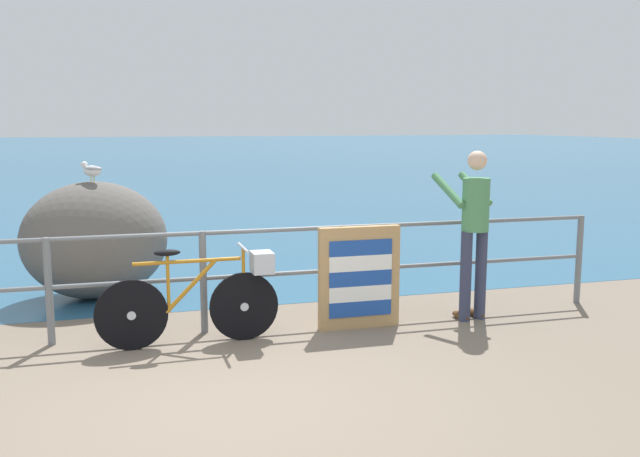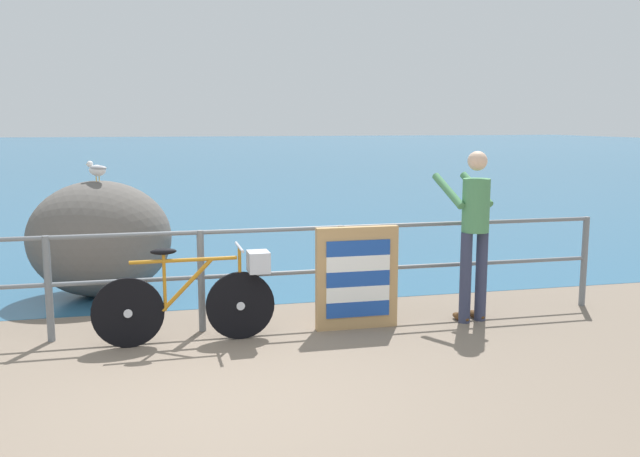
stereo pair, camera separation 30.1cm
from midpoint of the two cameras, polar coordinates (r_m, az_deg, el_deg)
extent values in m
cube|color=#756656|center=(25.13, -11.97, 3.81)|extent=(120.00, 120.00, 0.10)
cube|color=#285B7F|center=(52.58, -12.67, 6.39)|extent=(120.00, 90.00, 0.01)
cylinder|color=slate|center=(6.96, -20.39, -4.73)|extent=(0.07, 0.07, 1.02)
cylinder|color=slate|center=(6.92, -8.56, -4.34)|extent=(0.07, 0.07, 1.02)
cylinder|color=slate|center=(7.16, 2.91, -3.79)|extent=(0.07, 0.07, 1.02)
cylinder|color=slate|center=(7.68, 13.21, -3.16)|extent=(0.07, 0.07, 1.02)
cylinder|color=slate|center=(8.40, 21.98, -2.54)|extent=(0.07, 0.07, 1.02)
cylinder|color=slate|center=(6.82, -8.66, -0.33)|extent=(8.56, 0.04, 0.04)
cylinder|color=slate|center=(6.91, -8.57, -4.01)|extent=(8.56, 0.04, 0.04)
cylinder|color=black|center=(6.59, -14.34, -6.79)|extent=(0.66, 0.05, 0.66)
cylinder|color=#B7BCC6|center=(6.59, -14.34, -6.79)|extent=(0.08, 0.06, 0.08)
cylinder|color=black|center=(6.67, -5.31, -6.37)|extent=(0.66, 0.05, 0.66)
cylinder|color=#B7BCC6|center=(6.67, -5.31, -6.37)|extent=(0.08, 0.06, 0.08)
cylinder|color=#B27219|center=(6.50, -9.91, -2.60)|extent=(0.99, 0.06, 0.04)
cylinder|color=#B27219|center=(6.55, -9.62, -4.61)|extent=(0.50, 0.05, 0.50)
cylinder|color=#B27219|center=(6.53, -11.45, -4.43)|extent=(0.03, 0.03, 0.53)
ellipsoid|color=black|center=(6.47, -11.53, -1.89)|extent=(0.24, 0.10, 0.06)
cylinder|color=#B27219|center=(6.60, -5.35, -3.98)|extent=(0.03, 0.03, 0.57)
cylinder|color=#B7BCC6|center=(6.54, -5.38, -1.55)|extent=(0.04, 0.48, 0.03)
cube|color=#B7BCC6|center=(6.60, -3.82, -2.76)|extent=(0.20, 0.24, 0.20)
cylinder|color=#333851|center=(7.33, 13.11, -4.00)|extent=(0.12, 0.12, 0.95)
ellipsoid|color=#513319|center=(7.48, 12.71, -7.16)|extent=(0.15, 0.27, 0.08)
cylinder|color=#333851|center=(7.45, 14.33, -3.84)|extent=(0.12, 0.12, 0.95)
ellipsoid|color=#513319|center=(7.60, 13.92, -6.95)|extent=(0.15, 0.27, 0.08)
cylinder|color=#4C8C59|center=(7.26, 13.94, 1.86)|extent=(0.28, 0.28, 0.55)
sphere|color=beige|center=(7.22, 14.07, 5.45)|extent=(0.20, 0.20, 0.20)
cylinder|color=#4C8C59|center=(7.33, 11.72, 3.08)|extent=(0.18, 0.52, 0.34)
cylinder|color=#4C8C59|center=(7.55, 13.93, 3.17)|extent=(0.18, 0.52, 0.34)
cube|color=tan|center=(6.96, 4.31, -4.10)|extent=(0.84, 0.09, 1.04)
cube|color=#1E479E|center=(6.99, 4.41, -6.68)|extent=(0.66, 0.01, 0.16)
cube|color=white|center=(6.95, 4.42, -5.44)|extent=(0.66, 0.01, 0.16)
cube|color=#1E479E|center=(6.91, 4.44, -4.19)|extent=(0.66, 0.01, 0.16)
cube|color=white|center=(6.88, 4.45, -2.92)|extent=(0.66, 0.01, 0.16)
cube|color=#1E479E|center=(6.85, 4.47, -1.64)|extent=(0.66, 0.01, 0.16)
ellipsoid|color=#605B56|center=(8.57, -16.80, -0.82)|extent=(1.68, 1.33, 1.39)
cylinder|color=gold|center=(8.41, -17.06, 3.96)|extent=(0.01, 0.01, 0.06)
cylinder|color=gold|center=(8.44, -16.83, 3.99)|extent=(0.01, 0.01, 0.06)
ellipsoid|color=white|center=(8.42, -16.97, 4.62)|extent=(0.26, 0.26, 0.13)
ellipsoid|color=#9E9EA3|center=(8.40, -16.89, 4.82)|extent=(0.26, 0.25, 0.06)
sphere|color=white|center=(8.50, -17.54, 5.10)|extent=(0.08, 0.08, 0.08)
cone|color=gold|center=(8.54, -17.76, 5.08)|extent=(0.05, 0.05, 0.02)
camera|label=1|loc=(0.15, -88.84, 0.18)|focal=38.68mm
camera|label=2|loc=(0.15, 91.16, -0.18)|focal=38.68mm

